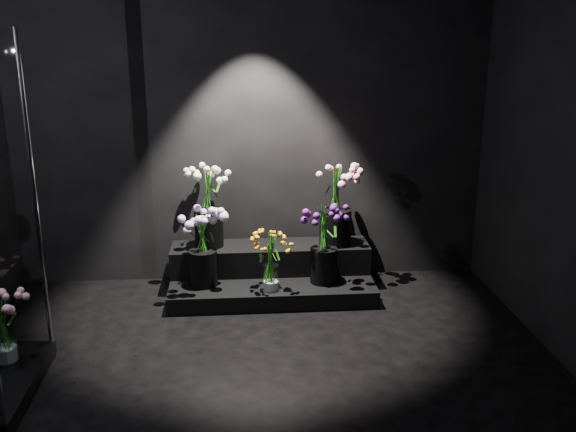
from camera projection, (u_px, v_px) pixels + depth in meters
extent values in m
plane|color=black|center=(264.00, 400.00, 3.85)|extent=(4.00, 4.00, 0.00)
plane|color=black|center=(251.00, 120.00, 5.36)|extent=(4.00, 0.00, 4.00)
plane|color=black|center=(294.00, 356.00, 1.54)|extent=(4.00, 0.00, 4.00)
cube|color=black|center=(272.00, 286.00, 5.35)|extent=(1.67, 0.74, 0.14)
cube|color=black|center=(270.00, 258.00, 5.48)|extent=(1.67, 0.37, 0.23)
cylinder|color=white|center=(271.00, 278.00, 5.07)|extent=(0.13, 0.13, 0.21)
cylinder|color=black|center=(203.00, 268.00, 5.16)|extent=(0.23, 0.23, 0.29)
cylinder|color=black|center=(324.00, 265.00, 5.22)|extent=(0.22, 0.22, 0.29)
cylinder|color=black|center=(209.00, 228.00, 5.37)|extent=(0.24, 0.24, 0.32)
cylinder|color=black|center=(335.00, 227.00, 5.42)|extent=(0.27, 0.27, 0.31)
cylinder|color=white|center=(5.00, 342.00, 4.07)|extent=(0.15, 0.15, 0.27)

